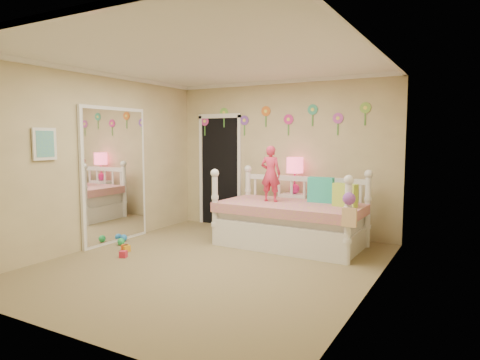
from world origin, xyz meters
The scene contains 18 objects.
floor centered at (0.00, 0.00, 0.00)m, with size 4.00×4.50×0.01m, color #7F684C.
ceiling centered at (0.00, 0.00, 2.60)m, with size 4.00×4.50×0.01m, color white.
back_wall centered at (0.00, 2.25, 1.30)m, with size 4.00×0.01×2.60m, color tan.
left_wall centered at (-2.00, 0.00, 1.30)m, with size 0.01×4.50×2.60m, color tan.
right_wall centered at (2.00, 0.00, 1.30)m, with size 0.01×4.50×2.60m, color tan.
crown_molding centered at (0.00, 0.00, 2.57)m, with size 4.00×4.50×0.06m, color white, non-canonical shape.
daybed centered at (0.52, 1.40, 0.59)m, with size 2.17×1.17×1.18m, color white, non-canonical shape.
pillow_turquoise centered at (0.90, 1.68, 0.84)m, with size 0.38×0.13×0.38m, color #25BA9D.
pillow_lime centered at (1.33, 1.45, 0.82)m, with size 0.35×0.13×0.33m, color #AFD741.
child centered at (0.19, 1.40, 1.08)m, with size 0.31×0.21×0.86m, color #DD3254.
nightstand centered at (0.32, 2.07, 0.35)m, with size 0.42×0.32×0.70m, color white.
table_lamp centered at (0.32, 2.07, 1.10)m, with size 0.28×0.28×0.61m.
closet_doorway centered at (-1.25, 2.23, 1.03)m, with size 0.90×0.04×2.07m, color black.
flower_decals centered at (-0.09, 2.24, 1.94)m, with size 3.40×0.02×0.50m, color #B2668C, non-canonical shape.
mirror_closet centered at (-1.96, 0.30, 1.05)m, with size 0.07×1.30×2.10m, color white.
wall_picture centered at (-1.97, -0.90, 1.55)m, with size 0.05×0.34×0.42m, color white.
hanging_bag centered at (1.56, 0.80, 0.72)m, with size 0.20×0.16×0.36m, color beige, non-canonical shape.
toy_scatter centered at (-1.55, 0.16, 0.06)m, with size 0.80×1.30×0.11m, color #996666, non-canonical shape.
Camera 1 is at (2.95, -4.49, 1.63)m, focal length 31.88 mm.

